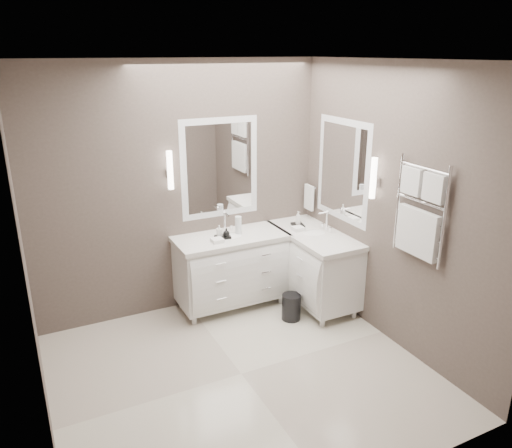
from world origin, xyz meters
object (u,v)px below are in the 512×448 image
towel_ladder (419,216)px  waste_bin (291,307)px  vanity_right (313,263)px  vanity_back (231,266)px

towel_ladder → waste_bin: (-0.65, 1.05, -1.25)m
vanity_right → towel_ladder: bearing=-80.2°
vanity_right → waste_bin: 0.60m
vanity_right → vanity_back: bearing=159.6°
towel_ladder → waste_bin: bearing=121.8°
vanity_right → towel_ladder: towel_ladder is taller
vanity_right → towel_ladder: size_ratio=1.38×
vanity_back → towel_ladder: 2.16m
vanity_right → waste_bin: bearing=-149.5°
vanity_right → waste_bin: size_ratio=4.29×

